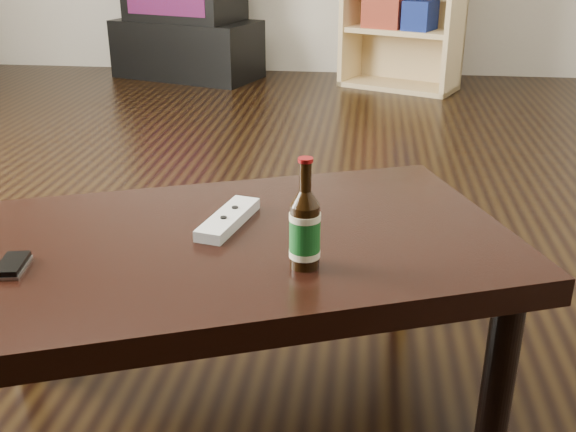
# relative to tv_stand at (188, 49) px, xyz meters

# --- Properties ---
(floor) EXTENTS (5.00, 6.00, 0.01)m
(floor) POSITION_rel_tv_stand_xyz_m (0.73, -2.70, -0.20)
(floor) COLOR black
(floor) RESTS_ON ground
(tv_stand) EXTENTS (1.08, 0.78, 0.39)m
(tv_stand) POSITION_rel_tv_stand_xyz_m (0.00, 0.00, 0.00)
(tv_stand) COLOR black
(tv_stand) RESTS_ON floor
(coffee_table) EXTENTS (1.25, 0.99, 0.41)m
(coffee_table) POSITION_rel_tv_stand_xyz_m (1.03, -3.49, 0.16)
(coffee_table) COLOR black
(coffee_table) RESTS_ON floor
(beer_bottle) EXTENTS (0.06, 0.06, 0.21)m
(beer_bottle) POSITION_rel_tv_stand_xyz_m (1.17, -3.60, 0.29)
(beer_bottle) COLOR black
(beer_bottle) RESTS_ON coffee_table
(phone) EXTENTS (0.06, 0.10, 0.02)m
(phone) POSITION_rel_tv_stand_xyz_m (0.66, -3.68, 0.22)
(phone) COLOR #AFAEB1
(phone) RESTS_ON coffee_table
(remote) EXTENTS (0.10, 0.21, 0.03)m
(remote) POSITION_rel_tv_stand_xyz_m (1.00, -3.43, 0.23)
(remote) COLOR silver
(remote) RESTS_ON coffee_table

